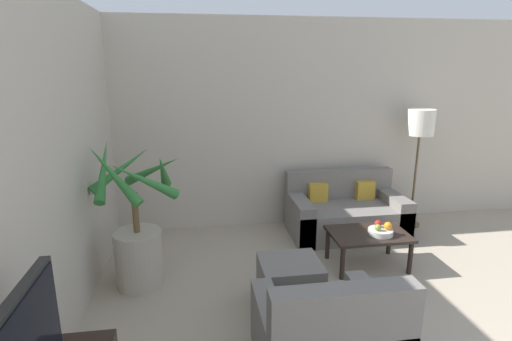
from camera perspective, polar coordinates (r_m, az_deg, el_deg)
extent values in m
cube|color=#BCB2A3|center=(5.53, 12.60, 6.53)|extent=(7.64, 0.06, 2.70)
cylinder|color=#ADA393|center=(4.16, -16.34, -11.95)|extent=(0.46, 0.46, 0.56)
cylinder|color=brown|center=(3.97, -16.84, -5.78)|extent=(0.06, 0.06, 0.39)
cone|color=#2D7533|center=(3.82, -13.13, -0.15)|extent=(0.10, 0.62, 0.47)
cone|color=#2D7533|center=(4.10, -14.57, 0.06)|extent=(0.62, 0.42, 0.38)
cone|color=#2D7533|center=(4.13, -18.77, 0.18)|extent=(0.61, 0.41, 0.43)
cone|color=#2D7533|center=(3.89, -20.99, 0.01)|extent=(0.10, 0.57, 0.53)
cone|color=#2D7533|center=(3.66, -19.67, -0.62)|extent=(0.54, 0.37, 0.54)
cone|color=#2D7533|center=(3.60, -15.55, -1.39)|extent=(0.59, 0.40, 0.45)
cube|color=slate|center=(5.27, 12.73, -6.85)|extent=(1.43, 0.81, 0.39)
cube|color=slate|center=(5.44, 11.72, -1.82)|extent=(1.43, 0.16, 0.38)
cube|color=slate|center=(5.07, 6.21, -6.75)|extent=(0.20, 0.81, 0.51)
cube|color=slate|center=(5.50, 18.78, -5.71)|extent=(0.20, 0.81, 0.51)
cube|color=gold|center=(5.25, 8.82, -3.10)|extent=(0.24, 0.12, 0.24)
cube|color=gold|center=(5.47, 15.29, -2.71)|extent=(0.24, 0.12, 0.24)
cylinder|color=brown|center=(5.89, 21.16, -7.12)|extent=(0.24, 0.24, 0.03)
cylinder|color=brown|center=(5.70, 21.73, -1.31)|extent=(0.03, 0.03, 1.22)
cylinder|color=silver|center=(5.55, 22.48, 6.39)|extent=(0.34, 0.34, 0.33)
cylinder|color=black|center=(4.22, 12.25, -12.79)|extent=(0.05, 0.05, 0.35)
cylinder|color=black|center=(4.52, 21.17, -11.56)|extent=(0.05, 0.05, 0.35)
cylinder|color=black|center=(4.61, 10.20, -10.23)|extent=(0.05, 0.05, 0.35)
cylinder|color=black|center=(4.89, 18.49, -9.31)|extent=(0.05, 0.05, 0.35)
cube|color=black|center=(4.47, 15.79, -8.72)|extent=(0.82, 0.55, 0.03)
cylinder|color=beige|center=(4.44, 17.36, -8.36)|extent=(0.26, 0.26, 0.06)
sphere|color=red|center=(4.47, 17.04, -7.27)|extent=(0.08, 0.08, 0.08)
sphere|color=olive|center=(4.37, 17.02, -7.79)|extent=(0.07, 0.07, 0.07)
sphere|color=orange|center=(4.43, 18.35, -7.51)|extent=(0.08, 0.08, 0.08)
cube|color=slate|center=(2.60, 12.49, -20.17)|extent=(0.92, 0.16, 0.43)
cube|color=slate|center=(3.20, 16.58, -21.22)|extent=(0.16, 0.84, 0.51)
cube|color=slate|center=(3.74, 4.86, -15.70)|extent=(0.54, 0.49, 0.42)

